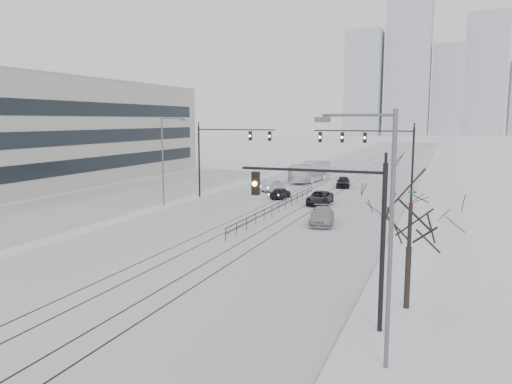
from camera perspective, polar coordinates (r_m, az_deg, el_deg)
name	(u,v)px	position (r m, az deg, el deg)	size (l,w,h in m)	color
ground	(30,347)	(21.88, -24.44, -15.79)	(500.00, 500.00, 0.00)	white
road	(343,178)	(75.67, 9.91, 1.57)	(22.00, 260.00, 0.02)	silver
sidewalk_east	(439,182)	(74.24, 20.18, 1.11)	(5.00, 260.00, 0.16)	white
curb	(421,181)	(74.32, 18.30, 1.19)	(0.10, 260.00, 0.12)	gray
parking_strip	(131,194)	(60.43, -14.05, -0.22)	(14.00, 60.00, 0.03)	silver
tram_rails	(307,197)	(56.36, 5.89, -0.60)	(5.30, 180.00, 0.01)	black
office_building	(12,132)	(71.76, -26.13, 6.14)	(20.20, 62.20, 14.11)	#ADAAA3
skyline	(434,78)	(288.36, 19.71, 12.14)	(96.00, 48.00, 72.00)	#ABB0BB
traffic_mast_near	(343,222)	(20.52, 9.89, -3.35)	(6.10, 0.37, 7.00)	black
traffic_mast_ne	(377,150)	(49.25, 13.63, 4.66)	(9.60, 0.37, 8.00)	black
traffic_mast_nw	(223,148)	(54.96, -3.78, 5.02)	(9.10, 0.37, 8.00)	black
street_light_east	(382,224)	(17.19, 14.22, -3.53)	(2.73, 0.25, 9.00)	#595B60
street_light_west	(165,154)	(51.45, -10.35, 4.28)	(2.73, 0.25, 9.00)	#595B60
bare_tree	(410,214)	(23.16, 17.23, -2.46)	(4.40, 4.40, 6.10)	black
median_fence	(279,207)	(46.84, 2.64, -1.75)	(0.06, 24.00, 1.00)	black
street_sign	(412,200)	(46.36, 17.42, -0.87)	(0.70, 0.06, 2.40)	#595B60
sedan_sb_inner	(280,193)	(55.38, 2.81, -0.10)	(1.45, 3.61, 1.23)	black
sedan_sb_outer	(272,185)	(61.03, 1.88, 0.75)	(1.46, 4.20, 1.38)	#ABAFB3
sedan_nb_front	(320,198)	(51.69, 7.31, -0.69)	(2.25, 4.88, 1.36)	black
sedan_nb_right	(322,216)	(41.93, 7.56, -2.76)	(1.94, 4.77, 1.38)	#9A9DA1
sedan_nb_far	(343,182)	(65.39, 9.93, 1.15)	(1.69, 4.20, 1.43)	black
box_truck	(310,172)	(70.66, 6.23, 2.29)	(2.32, 9.91, 2.76)	white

